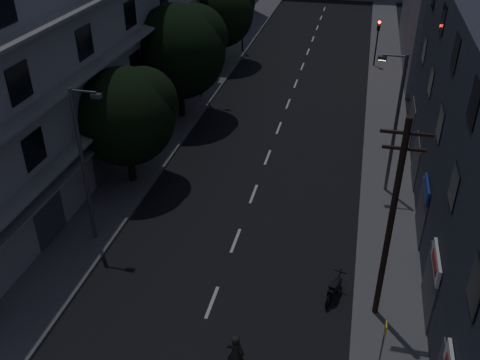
% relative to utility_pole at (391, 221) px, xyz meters
% --- Properties ---
extents(ground, '(160.00, 160.00, 0.00)m').
position_rel_utility_pole_xyz_m(ground, '(-6.93, 17.64, -4.87)').
color(ground, black).
rests_on(ground, ground).
extents(sidewalk_left, '(3.00, 90.00, 0.15)m').
position_rel_utility_pole_xyz_m(sidewalk_left, '(-14.43, 17.64, -4.79)').
color(sidewalk_left, '#565659').
rests_on(sidewalk_left, ground).
extents(sidewalk_right, '(3.00, 90.00, 0.15)m').
position_rel_utility_pole_xyz_m(sidewalk_right, '(0.57, 17.64, -4.79)').
color(sidewalk_right, '#565659').
rests_on(sidewalk_right, ground).
extents(lane_markings, '(0.15, 60.50, 0.01)m').
position_rel_utility_pole_xyz_m(lane_markings, '(-6.93, 23.89, -4.86)').
color(lane_markings, beige).
rests_on(lane_markings, ground).
extents(building_left, '(7.00, 36.00, 14.00)m').
position_rel_utility_pole_xyz_m(building_left, '(-18.91, 10.64, 2.13)').
color(building_left, '#A2A19D').
rests_on(building_left, ground).
extents(tree_near, '(5.59, 5.59, 6.89)m').
position_rel_utility_pole_xyz_m(tree_near, '(-14.17, 7.92, -0.40)').
color(tree_near, black).
rests_on(tree_near, sidewalk_left).
extents(tree_mid, '(6.63, 6.63, 8.16)m').
position_rel_utility_pole_xyz_m(tree_mid, '(-14.19, 17.44, 0.38)').
color(tree_mid, black).
rests_on(tree_mid, sidewalk_left).
extents(tree_far, '(6.10, 6.10, 7.55)m').
position_rel_utility_pole_xyz_m(tree_far, '(-14.51, 29.94, 0.01)').
color(tree_far, black).
rests_on(tree_far, sidewalk_left).
extents(traffic_signal_far_right, '(0.28, 0.37, 4.10)m').
position_rel_utility_pole_xyz_m(traffic_signal_far_right, '(-0.49, 32.02, -1.77)').
color(traffic_signal_far_right, black).
rests_on(traffic_signal_far_right, sidewalk_right).
extents(traffic_signal_far_left, '(0.28, 0.37, 4.10)m').
position_rel_utility_pole_xyz_m(traffic_signal_far_left, '(-13.31, 33.50, -1.77)').
color(traffic_signal_far_left, black).
rests_on(traffic_signal_far_left, sidewalk_left).
extents(street_lamp_left_near, '(1.51, 0.25, 8.00)m').
position_rel_utility_pole_xyz_m(street_lamp_left_near, '(-13.76, 2.17, -0.27)').
color(street_lamp_left_near, slate).
rests_on(street_lamp_left_near, sidewalk_left).
extents(street_lamp_right, '(1.51, 0.25, 8.00)m').
position_rel_utility_pole_xyz_m(street_lamp_right, '(0.35, 10.09, -0.27)').
color(street_lamp_right, '#55575C').
rests_on(street_lamp_right, sidewalk_right).
extents(street_lamp_left_far, '(1.51, 0.25, 8.00)m').
position_rel_utility_pole_xyz_m(street_lamp_left_far, '(-13.77, 21.21, -0.27)').
color(street_lamp_left_far, slate).
rests_on(street_lamp_left_far, sidewalk_left).
extents(utility_pole, '(1.80, 0.24, 9.00)m').
position_rel_utility_pole_xyz_m(utility_pole, '(0.00, 0.00, 0.00)').
color(utility_pole, black).
rests_on(utility_pole, sidewalk_right).
extents(bus_stop_sign, '(0.06, 0.35, 2.52)m').
position_rel_utility_pole_xyz_m(bus_stop_sign, '(0.12, -3.18, -2.98)').
color(bus_stop_sign, '#595B60').
rests_on(bus_stop_sign, sidewalk_right).
extents(motorcycle, '(0.76, 1.81, 1.19)m').
position_rel_utility_pole_xyz_m(motorcycle, '(-1.79, 0.60, -4.40)').
color(motorcycle, black).
rests_on(motorcycle, ground).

